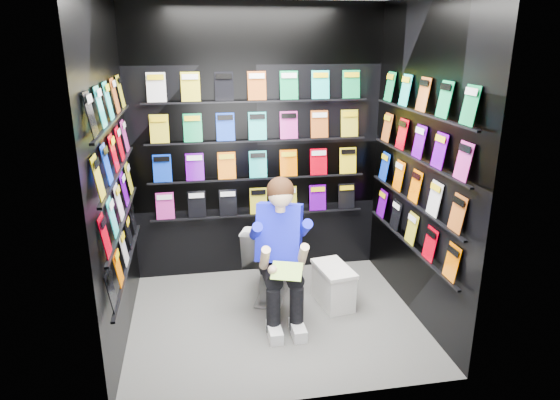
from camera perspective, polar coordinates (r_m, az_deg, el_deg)
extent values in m
plane|color=#565654|center=(4.35, -0.57, -13.51)|extent=(2.40, 2.40, 0.00)
cube|color=black|center=(4.80, -2.61, 6.27)|extent=(2.40, 0.04, 2.60)
cube|color=black|center=(2.90, 2.63, -1.62)|extent=(2.40, 0.04, 2.60)
cube|color=black|center=(3.83, -18.63, 2.34)|extent=(0.04, 2.00, 2.60)
cube|color=black|center=(4.20, 15.79, 3.90)|extent=(0.04, 2.00, 2.60)
imported|color=white|center=(4.58, -0.95, -6.57)|extent=(0.65, 0.85, 0.73)
cube|color=white|center=(4.53, 6.10, -9.85)|extent=(0.30, 0.47, 0.33)
cube|color=white|center=(4.45, 6.17, -7.80)|extent=(0.33, 0.49, 0.03)
cube|color=green|center=(3.84, 0.78, -8.13)|extent=(0.27, 0.21, 0.10)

